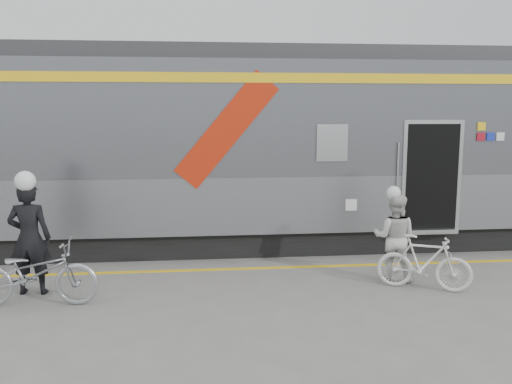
{
  "coord_description": "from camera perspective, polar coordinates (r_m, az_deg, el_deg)",
  "views": [
    {
      "loc": [
        -0.49,
        -7.35,
        2.89
      ],
      "look_at": [
        0.45,
        1.6,
        1.5
      ],
      "focal_mm": 38.0,
      "sensor_mm": 36.0,
      "label": 1
    }
  ],
  "objects": [
    {
      "name": "woman",
      "position": [
        9.47,
        14.37,
        -4.65
      ],
      "size": [
        0.89,
        0.81,
        1.47
      ],
      "primitive_type": "imported",
      "rotation": [
        0.0,
        0.0,
        2.71
      ],
      "color": "silver",
      "rests_on": "ground"
    },
    {
      "name": "bicycle_left",
      "position": [
        8.69,
        -22.35,
        -7.91
      ],
      "size": [
        1.9,
        0.73,
        0.98
      ],
      "primitive_type": "imported",
      "rotation": [
        0.0,
        0.0,
        1.53
      ],
      "color": "#A5A8AC",
      "rests_on": "ground"
    },
    {
      "name": "bicycle_right",
      "position": [
        9.15,
        17.28,
        -7.11
      ],
      "size": [
        1.53,
        1.01,
        0.89
      ],
      "primitive_type": "imported",
      "rotation": [
        0.0,
        0.0,
        1.14
      ],
      "color": "silver",
      "rests_on": "ground"
    },
    {
      "name": "man",
      "position": [
        9.16,
        -22.74,
        -4.5
      ],
      "size": [
        0.67,
        0.45,
        1.79
      ],
      "primitive_type": "imported",
      "rotation": [
        0.0,
        0.0,
        3.1
      ],
      "color": "black",
      "rests_on": "ground"
    },
    {
      "name": "safety_strip",
      "position": [
        9.94,
        -2.94,
        -8.11
      ],
      "size": [
        24.0,
        0.12,
        0.01
      ],
      "primitive_type": "cube",
      "color": "yellow",
      "rests_on": "ground"
    },
    {
      "name": "train",
      "position": [
        11.81,
        5.32,
        4.67
      ],
      "size": [
        24.0,
        3.17,
        4.1
      ],
      "color": "black",
      "rests_on": "ground"
    },
    {
      "name": "ground",
      "position": [
        7.92,
        -2.07,
        -12.64
      ],
      "size": [
        90.0,
        90.0,
        0.0
      ],
      "primitive_type": "plane",
      "color": "slate",
      "rests_on": "ground"
    },
    {
      "name": "helmet_woman",
      "position": [
        9.31,
        14.57,
        0.48
      ],
      "size": [
        0.24,
        0.24,
        0.24
      ],
      "primitive_type": "sphere",
      "color": "white",
      "rests_on": "woman"
    },
    {
      "name": "helmet_man",
      "position": [
        8.99,
        -23.13,
        2.02
      ],
      "size": [
        0.31,
        0.31,
        0.31
      ],
      "primitive_type": "sphere",
      "color": "white",
      "rests_on": "man"
    }
  ]
}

